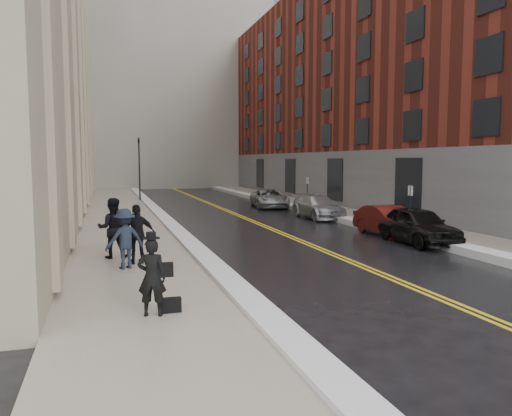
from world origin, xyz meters
TOP-DOWN VIEW (x-y plane):
  - ground at (0.00, 0.00)m, footprint 160.00×160.00m
  - sidewalk_left at (-4.50, 16.00)m, footprint 4.00×64.00m
  - sidewalk_right at (9.00, 16.00)m, footprint 3.00×64.00m
  - lane_stripe_a at (2.38, 16.00)m, footprint 0.12×64.00m
  - lane_stripe_b at (2.62, 16.00)m, footprint 0.12×64.00m
  - snow_ridge_left at (-2.20, 16.00)m, footprint 0.70×60.80m
  - snow_ridge_right at (7.15, 16.00)m, footprint 0.85×60.80m
  - building_right at (17.50, 23.00)m, footprint 14.00×50.00m
  - tower_far_right at (14.00, 66.00)m, footprint 22.00×18.00m
  - traffic_signal at (-2.60, 30.00)m, footprint 0.18×0.15m
  - parking_sign_near at (7.90, 8.00)m, footprint 0.06×0.35m
  - parking_sign_far at (7.90, 20.00)m, footprint 0.06×0.35m
  - car_black at (6.79, 5.78)m, footprint 2.02×4.48m
  - car_maroon at (6.80, 7.97)m, footprint 1.45×4.08m
  - car_silver_near at (6.58, 15.20)m, footprint 1.93×4.64m
  - car_silver_far at (5.92, 22.20)m, footprint 2.77×5.01m
  - pedestrian_main at (-4.41, -1.19)m, footprint 0.67×0.52m
  - pedestrian_a at (-5.08, 5.47)m, footprint 1.00×0.80m
  - pedestrian_b at (-4.77, 3.69)m, footprint 1.31×1.02m
  - pedestrian_c at (-4.36, 4.29)m, footprint 1.14×0.60m

SIDE VIEW (x-z plane):
  - ground at x=0.00m, z-range 0.00..0.00m
  - lane_stripe_a at x=2.38m, z-range 0.00..0.01m
  - lane_stripe_b at x=2.62m, z-range 0.00..0.01m
  - sidewalk_left at x=-4.50m, z-range 0.00..0.15m
  - sidewalk_right at x=9.00m, z-range 0.00..0.15m
  - snow_ridge_left at x=-2.20m, z-range 0.00..0.26m
  - snow_ridge_right at x=7.15m, z-range 0.00..0.30m
  - car_silver_far at x=5.92m, z-range 0.00..1.33m
  - car_maroon at x=6.80m, z-range 0.00..1.34m
  - car_silver_near at x=6.58m, z-range 0.00..1.34m
  - car_black at x=6.79m, z-range 0.00..1.49m
  - pedestrian_main at x=-4.41m, z-range 0.15..1.77m
  - pedestrian_b at x=-4.77m, z-range 0.15..1.94m
  - pedestrian_c at x=-4.36m, z-range 0.15..2.01m
  - pedestrian_a at x=-5.08m, z-range 0.15..2.14m
  - parking_sign_near at x=7.90m, z-range 0.24..2.47m
  - parking_sign_far at x=7.90m, z-range 0.24..2.47m
  - traffic_signal at x=-2.60m, z-range 0.48..5.68m
  - building_right at x=17.50m, z-range 0.00..18.00m
  - tower_far_right at x=14.00m, z-range 0.00..44.00m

